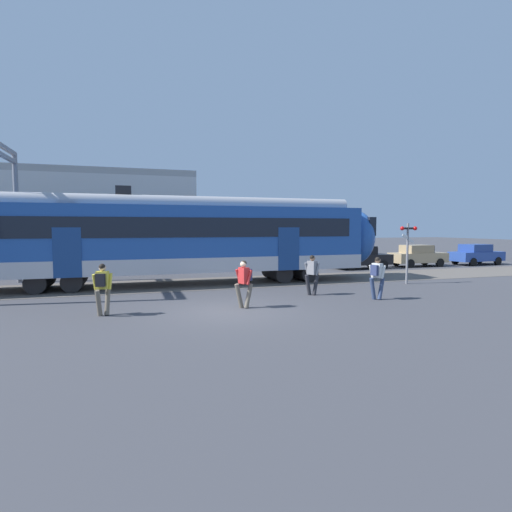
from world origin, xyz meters
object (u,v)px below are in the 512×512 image
(pedestrian_white, at_px, (377,274))
(parked_car_black, at_px, (361,257))
(parked_car_tan, at_px, (418,256))
(pedestrian_grey, at_px, (312,272))
(crossing_signal, at_px, (408,243))
(parked_car_blue, at_px, (476,254))
(pedestrian_yellow, at_px, (102,285))
(pedestrian_red, at_px, (244,280))

(pedestrian_white, height_order, parked_car_black, pedestrian_white)
(pedestrian_white, bearing_deg, parked_car_tan, 44.94)
(pedestrian_grey, height_order, crossing_signal, crossing_signal)
(pedestrian_white, relative_size, parked_car_blue, 0.41)
(pedestrian_yellow, distance_m, parked_car_blue, 27.54)
(pedestrian_red, xyz_separation_m, parked_car_black, (11.08, 10.31, -0.21))
(parked_car_black, distance_m, parked_car_blue, 9.90)
(pedestrian_white, relative_size, parked_car_black, 0.42)
(parked_car_blue, distance_m, crossing_signal, 13.64)
(pedestrian_yellow, relative_size, parked_car_blue, 0.41)
(parked_car_blue, height_order, crossing_signal, crossing_signal)
(pedestrian_yellow, relative_size, pedestrian_white, 1.00)
(pedestrian_red, xyz_separation_m, parked_car_tan, (15.89, 10.55, -0.21))
(pedestrian_yellow, bearing_deg, pedestrian_red, -1.83)
(pedestrian_red, xyz_separation_m, parked_car_blue, (20.98, 10.31, -0.21))
(pedestrian_red, distance_m, parked_car_tan, 19.08)
(parked_car_black, bearing_deg, pedestrian_grey, -131.81)
(pedestrian_red, height_order, crossing_signal, crossing_signal)
(pedestrian_yellow, bearing_deg, parked_car_blue, 21.64)
(pedestrian_grey, xyz_separation_m, parked_car_tan, (12.51, 8.84, -0.18))
(pedestrian_red, bearing_deg, pedestrian_grey, 26.81)
(parked_car_blue, xyz_separation_m, crossing_signal, (-11.66, -6.98, 1.23))
(pedestrian_red, height_order, parked_car_black, pedestrian_red)
(parked_car_tan, relative_size, parked_car_blue, 0.98)
(crossing_signal, bearing_deg, parked_car_tan, 47.73)
(pedestrian_red, xyz_separation_m, pedestrian_grey, (3.39, 1.71, -0.03))
(pedestrian_grey, distance_m, parked_car_black, 11.54)
(pedestrian_red, bearing_deg, pedestrian_yellow, 178.17)
(crossing_signal, bearing_deg, parked_car_black, 75.92)
(pedestrian_white, distance_m, parked_car_blue, 18.74)
(pedestrian_yellow, relative_size, pedestrian_red, 1.00)
(parked_car_tan, bearing_deg, pedestrian_yellow, -153.11)
(pedestrian_white, bearing_deg, pedestrian_red, -179.98)
(pedestrian_yellow, height_order, crossing_signal, crossing_signal)
(pedestrian_grey, xyz_separation_m, crossing_signal, (5.94, 1.61, 1.05))
(pedestrian_yellow, height_order, parked_car_blue, pedestrian_yellow)
(pedestrian_grey, distance_m, pedestrian_white, 2.58)
(pedestrian_yellow, relative_size, crossing_signal, 0.56)
(pedestrian_grey, xyz_separation_m, parked_car_black, (7.69, 8.60, -0.18))
(parked_car_blue, bearing_deg, pedestrian_yellow, -158.36)
(pedestrian_yellow, xyz_separation_m, pedestrian_red, (4.62, -0.15, 0.00))
(parked_car_black, xyz_separation_m, parked_car_blue, (9.90, -0.00, 0.00))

